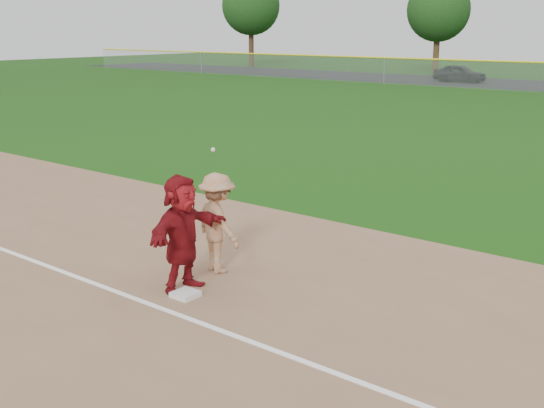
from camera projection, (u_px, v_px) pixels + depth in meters
The scene contains 8 objects.
ground at pixel (213, 300), 10.99m from camera, with size 160.00×160.00×0.00m, color #17450D.
foul_line at pixel (177, 314), 10.38m from camera, with size 60.00×0.10×0.01m, color white.
first_base at pixel (186, 294), 11.06m from camera, with size 0.38×0.38×0.09m, color silver.
base_runner at pixel (182, 233), 11.13m from camera, with size 1.82×0.58×1.97m, color maroon.
car_left at pixel (460, 73), 54.63m from camera, with size 1.66×4.13×1.41m, color black.
first_base_play at pixel (218, 223), 12.02m from camera, with size 1.29×1.01×2.36m.
tree_0 at pixel (251, 6), 75.26m from camera, with size 6.40×6.40×9.81m.
tree_1 at pixel (439, 10), 62.78m from camera, with size 5.80×5.80×8.75m.
Camera 1 is at (7.19, -7.36, 4.26)m, focal length 45.00 mm.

